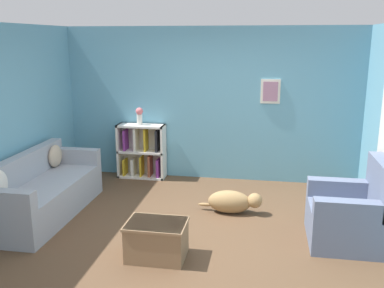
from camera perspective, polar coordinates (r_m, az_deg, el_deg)
name	(u,v)px	position (r m, az deg, el deg)	size (l,w,h in m)	color
ground_plane	(187,231)	(5.58, -0.72, -11.51)	(14.00, 14.00, 0.00)	brown
wall_back	(211,104)	(7.35, 2.49, 5.30)	(5.60, 0.13, 2.60)	#609EB7
couch	(42,193)	(6.28, -19.36, -6.15)	(0.81, 2.09, 0.87)	#9399A3
bookshelf	(142,152)	(7.57, -6.66, -1.06)	(0.83, 0.30, 0.95)	silver
recliner_chair	(353,214)	(5.50, 20.73, -8.76)	(0.90, 0.92, 1.03)	slate
coffee_table	(157,239)	(4.89, -4.73, -12.51)	(0.66, 0.48, 0.42)	#846647
dog	(233,202)	(6.08, 5.44, -7.66)	(0.91, 0.29, 0.33)	#9E7A4C
vase	(139,115)	(7.41, -7.02, 3.85)	(0.13, 0.13, 0.30)	silver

